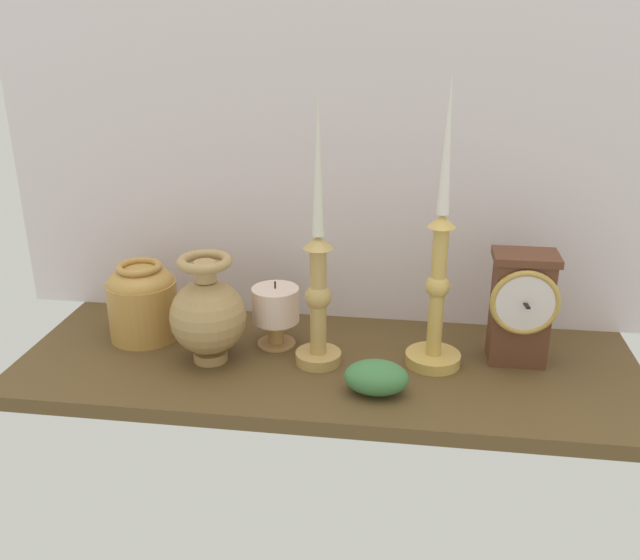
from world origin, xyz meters
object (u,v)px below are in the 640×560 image
Objects in this scene: mantel_clock at (521,307)px; candlestick_tall_center at (438,285)px; pillar_candle_front at (276,310)px; brass_vase_jar at (142,300)px; brass_vase_bulbous at (208,314)px; candlestick_tall_left at (318,287)px.

candlestick_tall_center is at bearing -168.53° from mantel_clock.
candlestick_tall_center reaches higher than mantel_clock.
brass_vase_jar is at bearing -179.77° from pillar_candle_front.
mantel_clock is at bearing 7.44° from brass_vase_bulbous.
brass_vase_jar is at bearing 176.28° from candlestick_tall_center.
mantel_clock is 0.43× the size of candlestick_tall_left.
brass_vase_jar reaches higher than pillar_candle_front.
candlestick_tall_left is 3.15× the size of brass_vase_jar.
brass_vase_bulbous is 11.95cm from pillar_candle_front.
mantel_clock is 1.60× the size of pillar_candle_front.
candlestick_tall_left is 11.78cm from pillar_candle_front.
mantel_clock is 39.63cm from pillar_candle_front.
mantel_clock is 1.03× the size of brass_vase_bulbous.
candlestick_tall_center reaches higher than candlestick_tall_left.
pillar_candle_front is (23.23, 0.09, -0.58)cm from brass_vase_jar.
mantel_clock is 14.07cm from candlestick_tall_center.
candlestick_tall_center is at bearing 5.92° from brass_vase_bulbous.
candlestick_tall_left is at bearing -171.38° from mantel_clock.
brass_vase_jar is at bearing 153.25° from brass_vase_bulbous.
brass_vase_jar is (-13.74, 6.92, -1.27)cm from brass_vase_bulbous.
brass_vase_bulbous is at bearing -26.75° from brass_vase_jar.
brass_vase_jar is (-49.49, 3.22, -6.60)cm from candlestick_tall_center.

